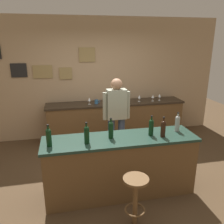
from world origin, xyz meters
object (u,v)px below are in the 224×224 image
Objects in this scene: bar_stool at (135,194)px; wine_glass_a at (89,100)px; wine_glass_c at (139,97)px; wine_bottle_d at (151,127)px; wine_glass_b at (104,97)px; bartender at (116,114)px; wine_glass_e at (160,96)px; wine_glass_d at (153,96)px; wine_bottle_b at (87,134)px; wine_bottle_a at (49,137)px; wine_bottle_c at (111,129)px; coffee_mug at (96,102)px; wine_bottle_f at (177,123)px; wine_bottle_e at (163,128)px.

wine_glass_a is (-0.25, 2.67, 0.55)m from bar_stool.
wine_bottle_d is at bearing -103.62° from wine_glass_c.
bartender is at bearing -88.30° from wine_glass_b.
wine_glass_d is at bearing -171.16° from wine_glass_e.
wine_bottle_b is 1.97× the size of wine_glass_d.
bartender reaches higher than wine_glass_d.
wine_glass_c is at bearing 46.74° from wine_bottle_a.
bar_stool is 3.00m from wine_glass_d.
wine_bottle_c is 1.97× the size of wine_glass_a.
bartender is 1.24m from wine_glass_c.
wine_bottle_a is at bearing -114.33° from coffee_mug.
wine_glass_e is at bearing -5.07° from wine_glass_b.
wine_bottle_a and wine_bottle_c have the same top height.
wine_glass_a reaches higher than coffee_mug.
wine_glass_a is at bearing -179.26° from wine_glass_e.
wine_bottle_f is at bearing -59.14° from wine_glass_a.
wine_bottle_a reaches higher than wine_glass_d.
wine_bottle_f reaches higher than wine_glass_a.
wine_bottle_c is at bearing -97.73° from wine_glass_b.
wine_bottle_d is 1.00× the size of wine_bottle_e.
wine_bottle_c is at bearing 178.09° from wine_bottle_d.
wine_bottle_d reaches higher than wine_glass_b.
wine_bottle_e is at bearing -72.18° from coffee_mug.
wine_glass_d is at bearing -0.23° from wine_glass_a.
wine_glass_e reaches higher than coffee_mug.
wine_bottle_c reaches higher than wine_glass_e.
wine_bottle_f is 2.45× the size of coffee_mug.
bar_stool is at bearing -77.02° from wine_bottle_c.
wine_bottle_e is at bearing -78.04° from wine_glass_b.
wine_bottle_f is (1.92, 0.14, 0.00)m from wine_bottle_a.
wine_glass_b and wine_glass_e have the same top height.
wine_bottle_a is 0.50m from wine_bottle_b.
wine_bottle_a is (-1.02, 0.62, 0.60)m from bar_stool.
bartender is 10.45× the size of wine_glass_a.
bar_stool is 1.34m from wine_bottle_a.
wine_glass_e is (1.31, -0.12, 0.00)m from wine_glass_b.
wine_bottle_c is at bearing 171.78° from wine_bottle_e.
wine_glass_d is 1.24× the size of coffee_mug.
wine_bottle_d is at bearing -1.91° from wine_bottle_c.
wine_bottle_e is 2.18m from wine_glass_d.
wine_glass_e is (1.96, 2.09, -0.05)m from wine_bottle_b.
bartender is at bearing -67.12° from wine_glass_a.
wine_bottle_d and wine_bottle_e have the same top height.
wine_bottle_d is (0.96, 0.08, 0.00)m from wine_bottle_b.
bar_stool is 4.39× the size of wine_glass_c.
wine_bottle_a is 1.00× the size of wine_bottle_f.
wine_bottle_b reaches higher than wine_glass_a.
wine_bottle_a reaches higher than wine_glass_c.
bar_stool is 3.10m from wine_glass_e.
wine_bottle_e is at bearing -8.22° from wine_bottle_c.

